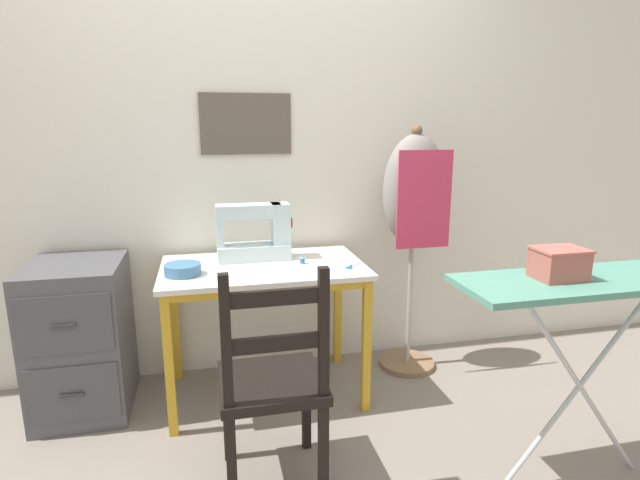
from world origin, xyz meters
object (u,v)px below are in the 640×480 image
at_px(fabric_bowl, 183,269).
at_px(thread_spool_near_machine, 302,261).
at_px(scissors, 351,267).
at_px(ironing_board, 592,291).
at_px(filing_cabinet, 81,337).
at_px(storage_box, 559,263).
at_px(sewing_machine, 258,233).
at_px(dress_form, 414,201).
at_px(wooden_chair, 272,384).

distance_m(fabric_bowl, thread_spool_near_machine, 0.59).
bearing_deg(scissors, ironing_board, -49.29).
xyz_separation_m(filing_cabinet, storage_box, (1.86, -0.99, 0.53)).
relative_size(sewing_machine, dress_form, 0.28).
bearing_deg(scissors, dress_form, 30.19).
distance_m(thread_spool_near_machine, ironing_board, 1.29).
bearing_deg(fabric_bowl, scissors, -3.64).
height_order(scissors, dress_form, dress_form).
relative_size(ironing_board, storage_box, 5.73).
bearing_deg(thread_spool_near_machine, filing_cabinet, 175.01).
relative_size(sewing_machine, ironing_board, 0.38).
xyz_separation_m(dress_form, ironing_board, (0.25, -1.05, -0.18)).
bearing_deg(fabric_bowl, filing_cabinet, 162.80).
height_order(fabric_bowl, storage_box, storage_box).
xyz_separation_m(fabric_bowl, thread_spool_near_machine, (0.58, 0.06, -0.01)).
bearing_deg(fabric_bowl, sewing_machine, 28.76).
bearing_deg(thread_spool_near_machine, fabric_bowl, -173.90).
distance_m(fabric_bowl, ironing_board, 1.72).
height_order(wooden_chair, filing_cabinet, wooden_chair).
xyz_separation_m(sewing_machine, filing_cabinet, (-0.88, -0.05, -0.47)).
height_order(fabric_bowl, wooden_chair, wooden_chair).
relative_size(filing_cabinet, dress_form, 0.54).
bearing_deg(fabric_bowl, storage_box, -31.75).
distance_m(fabric_bowl, dress_form, 1.28).
bearing_deg(sewing_machine, fabric_bowl, -151.24).
bearing_deg(storage_box, dress_form, 96.23).
bearing_deg(filing_cabinet, ironing_board, -26.75).
height_order(fabric_bowl, dress_form, dress_form).
bearing_deg(scissors, wooden_chair, -130.56).
bearing_deg(ironing_board, wooden_chair, 167.84).
height_order(sewing_machine, fabric_bowl, sewing_machine).
distance_m(fabric_bowl, filing_cabinet, 0.64).
xyz_separation_m(thread_spool_near_machine, wooden_chair, (-0.25, -0.66, -0.29)).
relative_size(sewing_machine, fabric_bowl, 2.30).
relative_size(sewing_machine, filing_cabinet, 0.52).
height_order(fabric_bowl, scissors, fabric_bowl).
xyz_separation_m(sewing_machine, ironing_board, (1.12, -1.06, -0.05)).
xyz_separation_m(fabric_bowl, ironing_board, (1.49, -0.85, 0.06)).
distance_m(thread_spool_near_machine, wooden_chair, 0.77).
xyz_separation_m(wooden_chair, ironing_board, (1.16, -0.25, 0.37)).
bearing_deg(wooden_chair, storage_box, -12.97).
height_order(scissors, ironing_board, ironing_board).
bearing_deg(fabric_bowl, dress_form, 9.23).
bearing_deg(filing_cabinet, storage_box, -28.11).
xyz_separation_m(thread_spool_near_machine, ironing_board, (0.91, -0.91, 0.07)).
bearing_deg(sewing_machine, ironing_board, -43.44).
bearing_deg(dress_form, wooden_chair, -138.42).
height_order(fabric_bowl, filing_cabinet, fabric_bowl).
xyz_separation_m(ironing_board, storage_box, (-0.14, 0.02, 0.11)).
bearing_deg(scissors, sewing_machine, 149.00).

